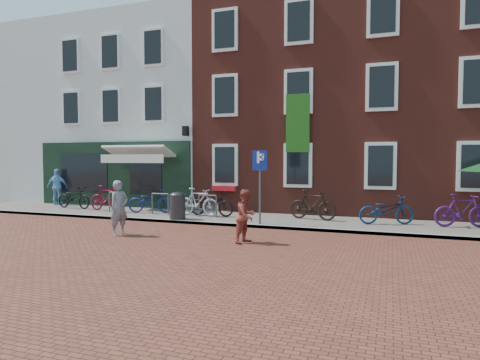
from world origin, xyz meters
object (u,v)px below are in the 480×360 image
(woman, at_px, (119,208))
(bicycle_3, at_px, (198,202))
(parking_sign, at_px, (260,174))
(bicycle_0, at_px, (74,197))
(bicycle_4, at_px, (212,203))
(bicycle_7, at_px, (462,211))
(litter_bin, at_px, (178,204))
(bicycle_6, at_px, (386,210))
(bicycle_2, at_px, (151,201))
(bicycle_5, at_px, (312,205))
(boy, at_px, (246,216))
(bicycle_1, at_px, (106,198))
(cafe_person, at_px, (57,187))

(woman, height_order, bicycle_3, woman)
(parking_sign, height_order, bicycle_0, parking_sign)
(bicycle_4, distance_m, bicycle_7, 8.48)
(bicycle_3, xyz_separation_m, bicycle_7, (8.98, 0.42, 0.00))
(litter_bin, height_order, bicycle_6, litter_bin)
(bicycle_4, bearing_deg, bicycle_0, 91.59)
(bicycle_0, height_order, bicycle_2, same)
(bicycle_2, xyz_separation_m, bicycle_4, (2.64, -0.01, 0.00))
(bicycle_3, relative_size, bicycle_7, 1.00)
(bicycle_5, bearing_deg, bicycle_7, -77.34)
(bicycle_3, height_order, bicycle_4, bicycle_3)
(boy, bearing_deg, parking_sign, 27.55)
(boy, bearing_deg, bicycle_5, 4.39)
(bicycle_3, bearing_deg, bicycle_0, 91.63)
(parking_sign, xyz_separation_m, bicycle_1, (-6.94, 1.13, -1.13))
(boy, xyz_separation_m, bicycle_3, (-3.20, 3.72, -0.10))
(woman, height_order, bicycle_5, woman)
(bicycle_4, relative_size, bicycle_5, 1.03)
(bicycle_1, distance_m, bicycle_2, 2.02)
(woman, relative_size, bicycle_2, 0.90)
(bicycle_5, bearing_deg, litter_bin, 121.59)
(bicycle_0, relative_size, bicycle_7, 1.03)
(parking_sign, xyz_separation_m, bicycle_0, (-8.85, 1.42, -1.18))
(bicycle_2, distance_m, bicycle_3, 2.14)
(bicycle_1, bearing_deg, parking_sign, -92.14)
(woman, height_order, boy, woman)
(parking_sign, bearing_deg, boy, -80.89)
(litter_bin, xyz_separation_m, bicycle_6, (7.01, 1.31, -0.07))
(bicycle_3, bearing_deg, litter_bin, 169.17)
(litter_bin, bearing_deg, bicycle_5, 18.61)
(bicycle_1, distance_m, bicycle_7, 13.13)
(bicycle_3, bearing_deg, bicycle_7, -83.04)
(bicycle_3, xyz_separation_m, bicycle_6, (6.72, 0.23, -0.05))
(litter_bin, height_order, cafe_person, cafe_person)
(bicycle_0, xyz_separation_m, bicycle_2, (3.92, -0.16, 0.00))
(boy, xyz_separation_m, bicycle_0, (-9.26, 3.99, -0.15))
(woman, height_order, cafe_person, cafe_person)
(cafe_person, distance_m, bicycle_7, 16.83)
(litter_bin, relative_size, parking_sign, 0.43)
(boy, height_order, bicycle_6, boy)
(litter_bin, xyz_separation_m, cafe_person, (-7.55, 2.30, 0.30))
(cafe_person, distance_m, bicycle_1, 3.90)
(parking_sign, distance_m, bicycle_5, 2.43)
(cafe_person, height_order, bicycle_6, cafe_person)
(woman, height_order, bicycle_6, woman)
(bicycle_3, distance_m, bicycle_7, 8.99)
(bicycle_1, relative_size, bicycle_7, 1.00)
(bicycle_4, bearing_deg, parking_sign, -115.80)
(bicycle_6, distance_m, bicycle_7, 2.27)
(parking_sign, distance_m, bicycle_6, 4.33)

